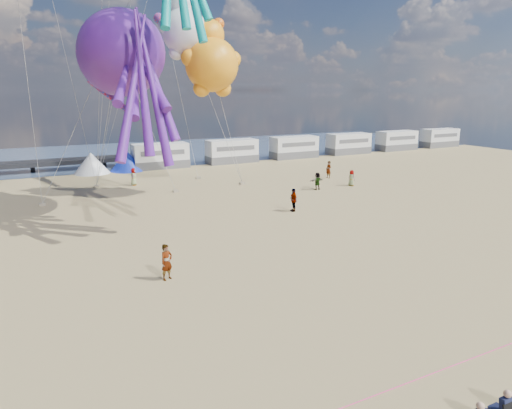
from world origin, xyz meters
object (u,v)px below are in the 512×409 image
(sandbag_c, at_px, (242,183))
(kite_teddy_orange, at_px, (212,65))
(standing_person, at_px, (167,262))
(beachgoer_0, at_px, (134,177))
(motorhome_0, at_px, (160,156))
(tent_white, at_px, (91,163))
(tent_blue, at_px, (127,161))
(sandbag_a, at_px, (42,204))
(sandbag_b, at_px, (176,191))
(beachgoer_6, at_px, (351,178))
(windsock_right, at_px, (111,96))
(motorhome_5, at_px, (439,138))
(kite_octopus_purple, at_px, (121,53))
(motorhome_2, at_px, (294,147))
(sandbag_d, at_px, (198,178))
(motorhome_1, at_px, (232,151))
(beachgoer_4, at_px, (317,181))
(sandbag_e, at_px, (97,186))
(beachgoer_3, at_px, (293,200))
(motorhome_3, at_px, (349,144))
(kite_panda, at_px, (185,32))
(motorhome_4, at_px, (397,141))
(windsock_mid, at_px, (166,28))

(sandbag_c, xyz_separation_m, kite_teddy_orange, (-4.39, -3.49, 11.19))
(sandbag_c, bearing_deg, standing_person, -124.35)
(beachgoer_0, bearing_deg, motorhome_0, -6.40)
(tent_white, bearing_deg, sandbag_c, -46.92)
(sandbag_c, bearing_deg, tent_blue, 122.54)
(kite_teddy_orange, bearing_deg, sandbag_a, -172.09)
(kite_teddy_orange, bearing_deg, sandbag_b, 152.09)
(beachgoer_6, relative_size, windsock_right, 0.29)
(motorhome_5, bearing_deg, kite_octopus_purple, -161.14)
(sandbag_c, bearing_deg, tent_white, 133.08)
(motorhome_0, height_order, motorhome_2, same)
(beachgoer_6, distance_m, sandbag_d, 16.09)
(motorhome_1, height_order, beachgoer_4, motorhome_1)
(beachgoer_0, bearing_deg, motorhome_5, -56.43)
(standing_person, bearing_deg, beachgoer_4, 12.83)
(sandbag_d, distance_m, sandbag_e, 10.37)
(beachgoer_6, bearing_deg, tent_blue, 30.37)
(beachgoer_6, relative_size, sandbag_d, 3.16)
(motorhome_1, xyz_separation_m, sandbag_a, (-23.30, -13.90, -1.39))
(motorhome_0, xyz_separation_m, beachgoer_3, (3.66, -24.79, -0.59))
(motorhome_5, height_order, sandbag_e, motorhome_5)
(tent_blue, distance_m, sandbag_a, 17.04)
(motorhome_3, relative_size, beachgoer_3, 3.62)
(motorhome_3, bearing_deg, kite_panda, -152.31)
(beachgoer_0, relative_size, kite_panda, 0.26)
(beachgoer_0, height_order, kite_teddy_orange, kite_teddy_orange)
(windsock_right, bearing_deg, beachgoer_6, -28.52)
(beachgoer_0, xyz_separation_m, kite_panda, (3.57, -6.90, 13.03))
(tent_blue, relative_size, beachgoer_3, 2.19)
(tent_blue, xyz_separation_m, beachgoer_4, (13.88, -19.01, -0.37))
(beachgoer_0, bearing_deg, motorhome_4, -54.37)
(tent_white, height_order, beachgoer_0, tent_white)
(sandbag_b, xyz_separation_m, sandbag_c, (7.09, 0.48, 0.00))
(kite_octopus_purple, bearing_deg, motorhome_4, 23.15)
(tent_white, relative_size, beachgoer_0, 2.32)
(tent_blue, bearing_deg, beachgoer_4, -53.86)
(windsock_mid, bearing_deg, motorhome_2, 28.84)
(beachgoer_4, relative_size, kite_octopus_purple, 0.13)
(motorhome_0, xyz_separation_m, motorhome_5, (47.50, 0.00, 0.00))
(beachgoer_4, distance_m, sandbag_e, 21.46)
(tent_white, bearing_deg, motorhome_1, 0.00)
(motorhome_0, xyz_separation_m, tent_white, (-8.00, 0.00, -0.30))
(motorhome_0, height_order, sandbag_d, motorhome_0)
(motorhome_5, height_order, beachgoer_6, motorhome_5)
(motorhome_3, distance_m, windsock_mid, 34.74)
(motorhome_3, height_order, beachgoer_0, motorhome_3)
(sandbag_e, bearing_deg, standing_person, -90.52)
(beachgoer_0, height_order, kite_panda, kite_panda)
(motorhome_2, distance_m, motorhome_3, 9.50)
(beachgoer_6, distance_m, windsock_mid, 22.64)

